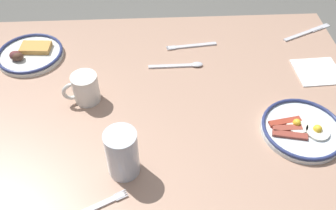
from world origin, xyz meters
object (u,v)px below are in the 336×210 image
object	(u,v)px
fork_far	(93,208)
fork_near	(191,46)
coffee_mug	(85,88)
butter_knife	(307,32)
tea_spoon	(183,65)
plate_near_main	(30,54)
drinking_glass	(123,155)
paper_napkin	(318,72)
plate_center_pancakes	(302,129)

from	to	relation	value
fork_far	fork_near	bearing A→B (deg)	-115.13
fork_near	fork_far	world-z (taller)	same
coffee_mug	butter_knife	size ratio (longest dim) A/B	0.54
tea_spoon	plate_near_main	bearing A→B (deg)	-8.27
fork_far	tea_spoon	world-z (taller)	tea_spoon
butter_knife	tea_spoon	world-z (taller)	tea_spoon
drinking_glass	paper_napkin	size ratio (longest dim) A/B	0.94
tea_spoon	plate_center_pancakes	bearing A→B (deg)	135.24
drinking_glass	fork_far	bearing A→B (deg)	56.82
plate_center_pancakes	tea_spoon	distance (m)	0.44
plate_center_pancakes	butter_knife	xyz separation A→B (m)	(-0.17, -0.49, -0.01)
coffee_mug	paper_napkin	distance (m)	0.78
drinking_glass	butter_knife	xyz separation A→B (m)	(-0.68, -0.59, -0.06)
fork_far	coffee_mug	bearing A→B (deg)	-81.92
plate_near_main	butter_knife	distance (m)	1.03
plate_near_main	fork_far	bearing A→B (deg)	114.64
paper_napkin	butter_knife	distance (m)	0.23
paper_napkin	fork_near	distance (m)	0.45
plate_center_pancakes	fork_far	bearing A→B (deg)	20.33
plate_center_pancakes	paper_napkin	size ratio (longest dim) A/B	1.56
plate_center_pancakes	paper_napkin	world-z (taller)	plate_center_pancakes
paper_napkin	fork_near	size ratio (longest dim) A/B	0.80
plate_near_main	paper_napkin	world-z (taller)	plate_near_main
butter_knife	plate_near_main	bearing A→B (deg)	5.35
paper_napkin	butter_knife	bearing A→B (deg)	-99.13
coffee_mug	fork_near	xyz separation A→B (m)	(-0.35, -0.26, -0.05)
plate_near_main	fork_near	bearing A→B (deg)	-176.74
fork_far	butter_knife	distance (m)	1.03
paper_napkin	fork_far	world-z (taller)	fork_far
butter_knife	tea_spoon	bearing A→B (deg)	19.63
drinking_glass	fork_near	world-z (taller)	drinking_glass
plate_center_pancakes	fork_far	world-z (taller)	plate_center_pancakes
plate_center_pancakes	paper_napkin	distance (m)	0.29
coffee_mug	drinking_glass	size ratio (longest dim) A/B	0.79
coffee_mug	fork_far	xyz separation A→B (m)	(-0.05, 0.38, -0.05)
fork_far	tea_spoon	size ratio (longest dim) A/B	0.90
plate_near_main	fork_near	distance (m)	0.58
plate_near_main	plate_center_pancakes	bearing A→B (deg)	155.40
fork_near	fork_far	size ratio (longest dim) A/B	1.10
fork_far	butter_knife	xyz separation A→B (m)	(-0.75, -0.70, -0.00)
fork_near	plate_near_main	bearing A→B (deg)	3.26
fork_near	fork_far	xyz separation A→B (m)	(0.30, 0.64, 0.00)
fork_far	paper_napkin	bearing A→B (deg)	-146.50
fork_far	tea_spoon	distance (m)	0.59
fork_far	drinking_glass	bearing A→B (deg)	-123.18
plate_near_main	fork_near	world-z (taller)	plate_near_main
plate_center_pancakes	fork_far	distance (m)	0.62
plate_near_main	coffee_mug	world-z (taller)	coffee_mug
paper_napkin	fork_far	bearing A→B (deg)	33.50
plate_near_main	butter_knife	world-z (taller)	plate_near_main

